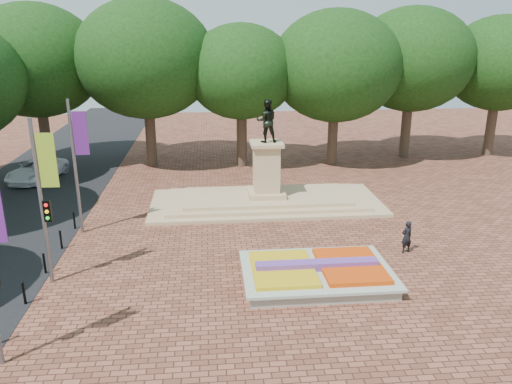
{
  "coord_description": "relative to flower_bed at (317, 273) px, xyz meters",
  "views": [
    {
      "loc": [
        -3.39,
        -20.74,
        10.16
      ],
      "look_at": [
        -1.04,
        3.73,
        2.2
      ],
      "focal_mm": 35.0,
      "sensor_mm": 36.0,
      "label": 1
    }
  ],
  "objects": [
    {
      "name": "tree_row_back",
      "position": [
        1.31,
        20.0,
        6.29
      ],
      "size": [
        44.8,
        8.8,
        10.43
      ],
      "color": "#3D2F21",
      "rests_on": "ground"
    },
    {
      "name": "ground",
      "position": [
        -1.03,
        2.0,
        -0.38
      ],
      "size": [
        90.0,
        90.0,
        0.0
      ],
      "primitive_type": "plane",
      "color": "brown",
      "rests_on": "ground"
    },
    {
      "name": "van",
      "position": [
        -16.68,
        16.8,
        0.35
      ],
      "size": [
        3.62,
        5.64,
        1.45
      ],
      "primitive_type": "imported",
      "rotation": [
        0.0,
        0.0,
        -0.25
      ],
      "color": "silver",
      "rests_on": "ground"
    },
    {
      "name": "banner_poles",
      "position": [
        -11.1,
        0.69,
        3.5
      ],
      "size": [
        0.88,
        11.17,
        7.0
      ],
      "color": "slate",
      "rests_on": "ground"
    },
    {
      "name": "monument",
      "position": [
        -1.03,
        10.0,
        0.5
      ],
      "size": [
        14.0,
        6.0,
        6.4
      ],
      "color": "tan",
      "rests_on": "ground"
    },
    {
      "name": "pedestrian",
      "position": [
        4.85,
        2.43,
        0.42
      ],
      "size": [
        0.67,
        0.53,
        1.6
      ],
      "primitive_type": "imported",
      "rotation": [
        0.0,
        0.0,
        3.43
      ],
      "color": "black",
      "rests_on": "ground"
    },
    {
      "name": "bollard_row",
      "position": [
        -11.73,
        0.5,
        0.15
      ],
      "size": [
        0.12,
        13.12,
        0.98
      ],
      "color": "black",
      "rests_on": "ground"
    },
    {
      "name": "flower_bed",
      "position": [
        0.0,
        0.0,
        0.0
      ],
      "size": [
        6.3,
        4.3,
        0.91
      ],
      "color": "gray",
      "rests_on": "ground"
    }
  ]
}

